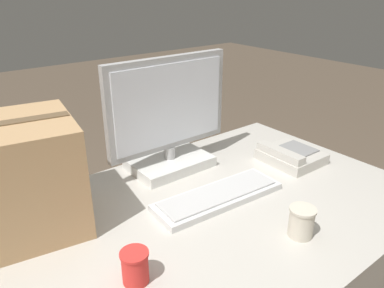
% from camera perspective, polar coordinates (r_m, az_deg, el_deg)
% --- Properties ---
extents(monitor, '(0.50, 0.21, 0.43)m').
position_cam_1_polar(monitor, '(1.39, -3.54, 3.18)').
color(monitor, white).
rests_on(monitor, office_desk).
extents(keyboard, '(0.46, 0.17, 0.03)m').
position_cam_1_polar(keyboard, '(1.25, 4.00, -7.92)').
color(keyboard, silver).
rests_on(keyboard, office_desk).
extents(desk_phone, '(0.20, 0.22, 0.07)m').
position_cam_1_polar(desk_phone, '(1.55, 14.72, -1.72)').
color(desk_phone, beige).
rests_on(desk_phone, office_desk).
extents(paper_cup_left, '(0.07, 0.07, 0.09)m').
position_cam_1_polar(paper_cup_left, '(0.95, -8.67, -18.00)').
color(paper_cup_left, red).
rests_on(paper_cup_left, office_desk).
extents(paper_cup_right, '(0.08, 0.08, 0.09)m').
position_cam_1_polar(paper_cup_right, '(1.12, 16.34, -11.32)').
color(paper_cup_right, beige).
rests_on(paper_cup_right, office_desk).
extents(cardboard_box, '(0.45, 0.37, 0.33)m').
position_cam_1_polar(cardboard_box, '(1.16, -26.80, -5.04)').
color(cardboard_box, tan).
rests_on(cardboard_box, office_desk).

